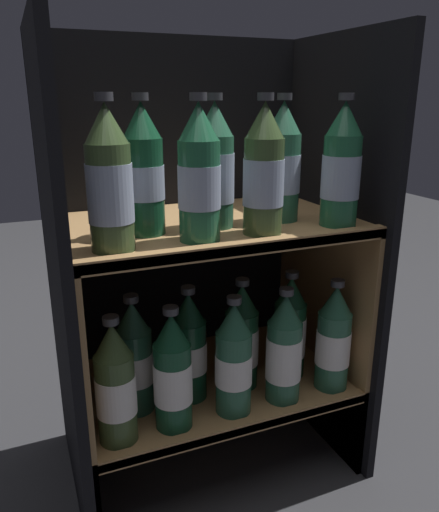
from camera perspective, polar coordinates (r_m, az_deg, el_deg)
fridge_back_wall at (r=1.29m, az=-4.57°, el=1.43°), size 0.66×0.02×0.99m
fridge_side_left at (r=1.04m, az=-17.83°, el=-3.53°), size 0.02×0.44×0.99m
fridge_side_right at (r=1.25m, az=12.56°, el=0.48°), size 0.02×0.44×0.99m
shelf_lower at (r=1.24m, az=-0.91°, el=-15.60°), size 0.62×0.40×0.22m
shelf_upper at (r=1.12m, az=-1.04°, el=-4.60°), size 0.62×0.40×0.61m
bottle_upper_front_0 at (r=0.86m, az=-12.46°, el=8.08°), size 0.08×0.08×0.26m
bottle_upper_front_1 at (r=0.90m, az=-2.33°, el=8.97°), size 0.08×0.08×0.26m
bottle_upper_front_2 at (r=0.95m, az=5.07°, el=9.37°), size 0.08×0.08×0.26m
bottle_upper_front_3 at (r=1.04m, az=13.75°, el=9.68°), size 0.08×0.08×0.26m
bottle_upper_back_0 at (r=0.96m, az=-8.67°, el=9.37°), size 0.08×0.08×0.26m
bottle_upper_back_1 at (r=1.00m, az=-0.54°, el=9.83°), size 0.08×0.08×0.26m
bottle_upper_back_2 at (r=1.07m, az=7.16°, el=10.23°), size 0.08×0.08×0.26m
bottle_lower_front_0 at (r=0.99m, az=-11.80°, el=-14.38°), size 0.08×0.08×0.26m
bottle_lower_front_1 at (r=1.02m, az=-5.37°, el=-13.32°), size 0.08×0.08×0.26m
bottle_lower_front_2 at (r=1.05m, az=1.46°, el=-11.94°), size 0.08×0.08×0.26m
bottle_lower_front_3 at (r=1.10m, az=7.38°, el=-10.72°), size 0.08×0.08×0.26m
bottle_lower_front_4 at (r=1.17m, az=12.89°, el=-9.36°), size 0.08×0.08×0.26m
bottle_lower_back_0 at (r=1.08m, az=-9.70°, el=-11.56°), size 0.08×0.08×0.26m
bottle_lower_back_1 at (r=1.10m, az=-3.48°, el=-10.52°), size 0.08×0.08×0.26m
bottle_lower_back_2 at (r=1.14m, az=2.54°, el=-9.44°), size 0.08×0.08×0.26m
bottle_lower_back_3 at (r=1.20m, az=8.01°, el=-8.34°), size 0.08×0.08×0.26m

